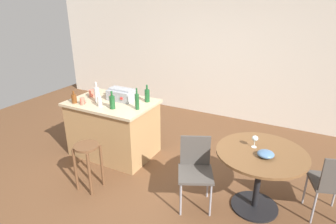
% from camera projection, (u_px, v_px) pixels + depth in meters
% --- Properties ---
extents(ground_plane, '(8.80, 8.80, 0.00)m').
position_uv_depth(ground_plane, '(148.00, 182.00, 3.95)').
color(ground_plane, brown).
extents(back_wall, '(8.00, 0.10, 2.70)m').
position_uv_depth(back_wall, '(219.00, 52.00, 5.75)').
color(back_wall, beige).
rests_on(back_wall, ground_plane).
extents(kitchen_island, '(1.30, 0.89, 0.89)m').
position_uv_depth(kitchen_island, '(114.00, 128.00, 4.53)').
color(kitchen_island, '#A37A4C').
rests_on(kitchen_island, ground_plane).
extents(wooden_stool, '(0.32, 0.32, 0.64)m').
position_uv_depth(wooden_stool, '(88.00, 157.00, 3.67)').
color(wooden_stool, brown).
rests_on(wooden_stool, ground_plane).
extents(dining_table, '(1.01, 1.01, 0.76)m').
position_uv_depth(dining_table, '(260.00, 166.00, 3.26)').
color(dining_table, black).
rests_on(dining_table, ground_plane).
extents(folding_chair_near, '(0.51, 0.51, 0.85)m').
position_uv_depth(folding_chair_near, '(333.00, 182.00, 3.11)').
color(folding_chair_near, '#47423D').
rests_on(folding_chair_near, ground_plane).
extents(folding_chair_far, '(0.53, 0.53, 0.85)m').
position_uv_depth(folding_chair_far, '(195.00, 167.00, 3.38)').
color(folding_chair_far, '#47423D').
rests_on(folding_chair_far, ground_plane).
extents(toolbox, '(0.40, 0.28, 0.18)m').
position_uv_depth(toolbox, '(122.00, 94.00, 4.41)').
color(toolbox, gray).
rests_on(toolbox, kitchen_island).
extents(bottle_0, '(0.06, 0.06, 0.31)m').
position_uv_depth(bottle_0, '(137.00, 101.00, 4.02)').
color(bottle_0, '#194C23').
rests_on(bottle_0, kitchen_island).
extents(bottle_1, '(0.07, 0.07, 0.27)m').
position_uv_depth(bottle_1, '(147.00, 95.00, 4.32)').
color(bottle_1, '#194C23').
rests_on(bottle_1, kitchen_island).
extents(bottle_2, '(0.08, 0.08, 0.19)m').
position_uv_depth(bottle_2, '(74.00, 98.00, 4.28)').
color(bottle_2, '#603314').
rests_on(bottle_2, kitchen_island).
extents(bottle_3, '(0.08, 0.08, 0.26)m').
position_uv_depth(bottle_3, '(112.00, 102.00, 4.05)').
color(bottle_3, '#194C23').
rests_on(bottle_3, kitchen_island).
extents(bottle_4, '(0.06, 0.06, 0.21)m').
position_uv_depth(bottle_4, '(100.00, 101.00, 4.14)').
color(bottle_4, '#B7B2AD').
rests_on(bottle_4, kitchen_island).
extents(bottle_5, '(0.08, 0.08, 0.31)m').
position_uv_depth(bottle_5, '(97.00, 94.00, 4.31)').
color(bottle_5, '#B7B2AD').
rests_on(bottle_5, kitchen_island).
extents(cup_0, '(0.11, 0.07, 0.08)m').
position_uv_depth(cup_0, '(108.00, 93.00, 4.64)').
color(cup_0, tan).
rests_on(cup_0, kitchen_island).
extents(cup_1, '(0.13, 0.09, 0.11)m').
position_uv_depth(cup_1, '(92.00, 93.00, 4.56)').
color(cup_1, '#DB6651').
rests_on(cup_1, kitchen_island).
extents(cup_2, '(0.11, 0.07, 0.11)m').
position_uv_depth(cup_2, '(83.00, 101.00, 4.22)').
color(cup_2, '#DB6651').
rests_on(cup_2, kitchen_island).
extents(wine_glass, '(0.07, 0.07, 0.14)m').
position_uv_depth(wine_glass, '(255.00, 139.00, 3.26)').
color(wine_glass, silver).
rests_on(wine_glass, dining_table).
extents(serving_bowl, '(0.18, 0.18, 0.07)m').
position_uv_depth(serving_bowl, '(266.00, 154.00, 3.08)').
color(serving_bowl, '#4C7099').
rests_on(serving_bowl, dining_table).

